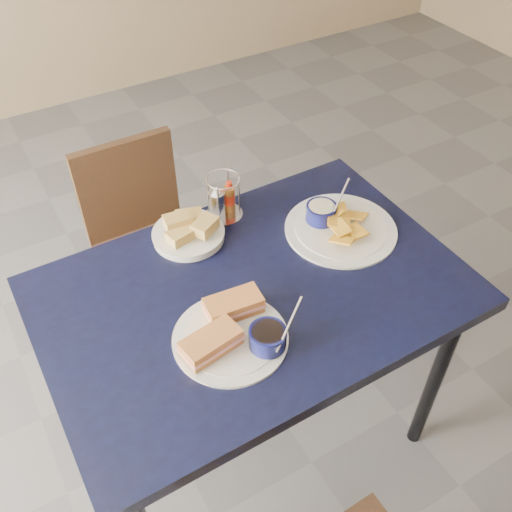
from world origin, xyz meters
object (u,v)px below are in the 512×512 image
sandwich_plate (234,331)px  condiment_caddy (222,200)px  dining_table (254,307)px  chair_far (142,229)px  plantain_plate (336,224)px  bread_basket (188,231)px

sandwich_plate → condiment_caddy: 0.46m
dining_table → condiment_caddy: 0.34m
dining_table → chair_far: size_ratio=1.42×
chair_far → plantain_plate: plantain_plate is taller
chair_far → sandwich_plate: sandwich_plate is taller
dining_table → condiment_caddy: condiment_caddy is taller
sandwich_plate → plantain_plate: (0.45, 0.20, -0.01)m
dining_table → bread_basket: 0.29m
sandwich_plate → plantain_plate: same height
dining_table → plantain_plate: bearing=15.1°
sandwich_plate → bread_basket: 0.38m
chair_far → bread_basket: bread_basket is taller
dining_table → plantain_plate: (0.32, 0.09, 0.09)m
dining_table → condiment_caddy: size_ratio=8.10×
dining_table → sandwich_plate: sandwich_plate is taller
bread_basket → condiment_caddy: size_ratio=1.49×
condiment_caddy → dining_table: bearing=-102.7°
dining_table → chair_far: chair_far is taller
dining_table → sandwich_plate: 0.19m
chair_far → sandwich_plate: (-0.05, -0.83, 0.33)m
plantain_plate → condiment_caddy: bearing=139.6°
bread_basket → plantain_plate: bearing=-24.5°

